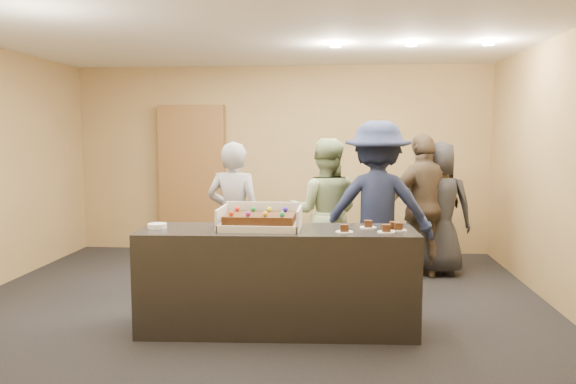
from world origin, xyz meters
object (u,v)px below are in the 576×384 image
Objects in this scene: cake_box at (261,223)px; plate_stack at (157,226)px; person_dark_suit at (438,208)px; storage_cabinet at (192,178)px; serving_counter at (278,279)px; person_sage_man at (325,213)px; sheet_cake at (260,218)px; person_server_grey at (234,218)px; person_navy_man at (377,208)px; person_brown_extra at (423,206)px.

plate_stack is at bearing -174.97° from cake_box.
storage_cabinet is at bearing -12.69° from person_dark_suit.
serving_counter is 0.52m from cake_box.
plate_stack is 0.10× the size of person_sage_man.
storage_cabinet is 3.03× the size of cake_box.
person_server_grey reaches higher than sheet_cake.
cake_box reaches higher than plate_stack.
plate_stack is at bearing 179.84° from serving_counter.
cake_box is 0.42× the size of person_sage_man.
sheet_cake is 2.86m from person_dark_suit.
sheet_cake is at bearing 119.48° from person_server_grey.
storage_cabinet is at bearing -56.70° from person_server_grey.
person_navy_man is at bearing -38.71° from storage_cabinet.
storage_cabinet is 3.28m from person_navy_man.
sheet_cake reaches higher than serving_counter.
storage_cabinet is 1.15× the size of person_navy_man.
plate_stack is 0.09× the size of person_navy_man.
storage_cabinet reaches higher than serving_counter.
person_dark_suit is (0.81, 0.92, -0.11)m from person_navy_man.
person_dark_suit is at bearing -18.54° from storage_cabinet.
cake_box is 0.43× the size of person_dark_suit.
person_sage_man is (0.53, 1.44, -0.11)m from cake_box.
person_server_grey is 0.98× the size of person_sage_man.
serving_counter is 3.40× the size of cake_box.
person_dark_suit is at bearing -151.18° from person_sage_man.
person_dark_suit is (1.75, 2.13, 0.37)m from serving_counter.
plate_stack reaches higher than serving_counter.
person_server_grey is (1.02, -2.15, -0.25)m from storage_cabinet.
person_navy_man reaches higher than person_sage_man.
cake_box is at bearing 72.65° from person_sage_man.
serving_counter is 14.32× the size of plate_stack.
person_brown_extra is (3.16, -1.32, -0.20)m from storage_cabinet.
sheet_cake is 0.32× the size of person_navy_man.
serving_counter is at bearing -63.66° from storage_cabinet.
cake_box is at bearing 19.18° from person_brown_extra.
person_navy_man is at bearing 47.09° from cake_box.
sheet_cake is at bearing 72.97° from person_sage_man.
person_sage_man is 0.97× the size of person_brown_extra.
person_brown_extra is 1.06× the size of person_dark_suit.
sheet_cake is 2.58m from person_brown_extra.
serving_counter is at bearing 126.02° from person_server_grey.
person_server_grey is 2.29m from person_brown_extra.
storage_cabinet reaches higher than person_brown_extra.
storage_cabinet reaches higher than person_navy_man.
sheet_cake is 3.60× the size of plate_stack.
person_server_grey is at bearing 68.04° from plate_stack.
person_sage_man is 1.52m from person_dark_suit.
person_sage_man reaches higher than cake_box.
person_navy_man is at bearing 47.70° from sheet_cake.
person_server_grey reaches higher than cake_box.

